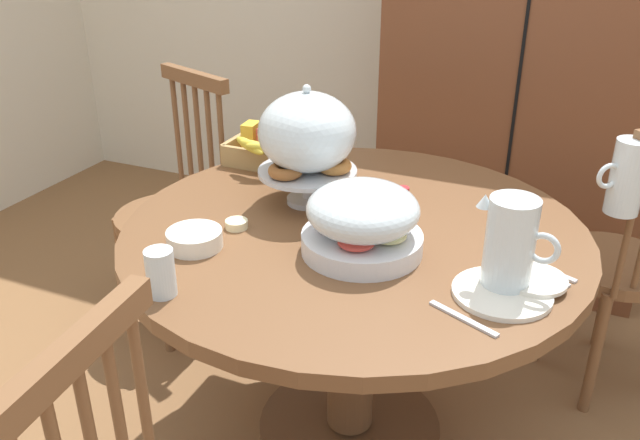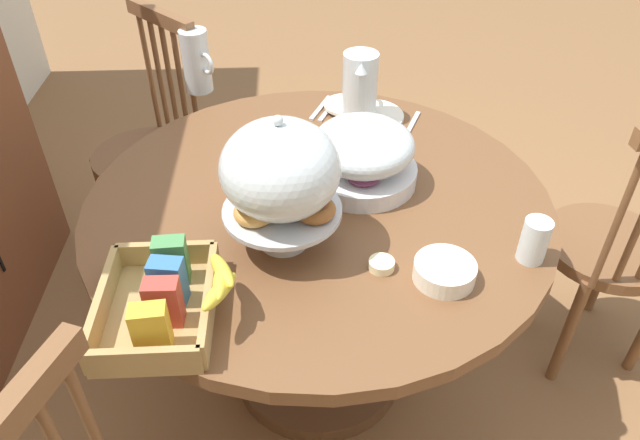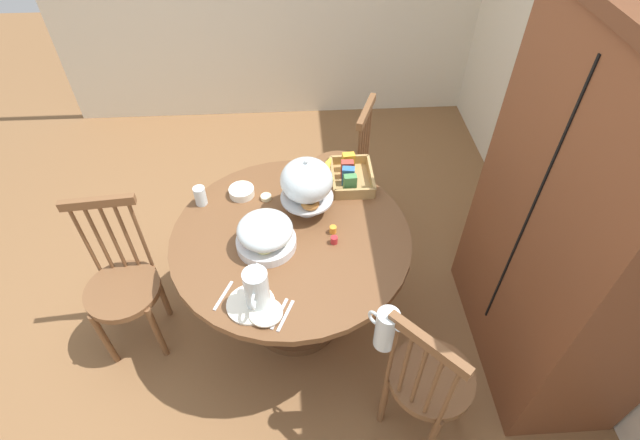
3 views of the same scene
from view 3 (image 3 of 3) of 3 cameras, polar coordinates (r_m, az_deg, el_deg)
The scene contains 21 objects.
ground_plane at distance 3.01m, azimuth -5.99°, elevation -12.54°, with size 10.00×10.00×0.00m, color brown.
wooden_armoire at distance 2.47m, azimuth 29.10°, elevation -0.49°, with size 1.18×0.60×1.96m.
dining_table at distance 2.61m, azimuth -3.30°, elevation -4.87°, with size 1.24×1.24×0.74m.
windsor_chair_near_window at distance 3.29m, azimuth 2.67°, elevation 5.88°, with size 0.43×0.43×0.97m.
windsor_chair_by_cabinet at distance 2.81m, azimuth -22.46°, elevation -7.38°, with size 0.40×0.40×0.97m.
windsor_chair_facing_door at distance 2.37m, azimuth 12.82°, elevation -18.28°, with size 0.47×0.47×0.97m.
pastry_stand_with_dome at distance 2.45m, azimuth -1.61°, elevation 4.53°, with size 0.28×0.28×0.34m.
fruit_platter_covered at distance 2.35m, azimuth -6.55°, elevation -1.69°, with size 0.30×0.30×0.18m.
orange_juice_pitcher at distance 2.12m, azimuth -7.54°, elevation -8.42°, with size 0.19×0.11×0.22m.
milk_pitcher at distance 2.01m, azimuth 7.89°, elevation -12.92°, with size 0.15×0.13×0.21m.
cereal_basket at distance 2.73m, azimuth 3.36°, elevation 5.37°, with size 0.32×0.30×0.12m.
china_plate_large at distance 2.20m, azimuth -8.26°, elevation -9.91°, with size 0.22×0.22×0.01m, color white.
china_plate_small at distance 2.15m, azimuth -6.48°, elevation -10.94°, with size 0.15×0.15×0.01m, color white.
cereal_bowl at distance 2.69m, azimuth -9.35°, elevation 3.36°, with size 0.14×0.14×0.04m, color white.
drinking_glass at distance 2.66m, azimuth -14.12°, elevation 2.82°, with size 0.06×0.06×0.11m, color silver.
butter_dish at distance 2.65m, azimuth -6.47°, elevation 2.72°, with size 0.06×0.06×0.02m, color beige.
jam_jar_strawberry at distance 2.40m, azimuth 1.70°, elevation -2.35°, with size 0.04×0.04×0.04m, color #B7282D.
jam_jar_apricot at distance 2.45m, azimuth 1.57°, elevation -1.15°, with size 0.04×0.04×0.04m, color orange.
table_knife at distance 2.16m, azimuth -4.87°, elevation -11.10°, with size 0.17×0.01×0.01m, color silver.
dinner_fork at distance 2.15m, azimuth -4.13°, elevation -11.34°, with size 0.17×0.01×0.01m, color silver.
soup_spoon at distance 2.25m, azimuth -11.48°, elevation -8.84°, with size 0.17×0.01×0.01m, color silver.
Camera 3 is at (1.61, 0.21, 2.53)m, focal length 26.78 mm.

